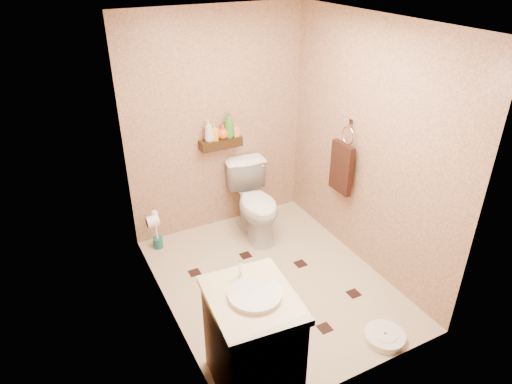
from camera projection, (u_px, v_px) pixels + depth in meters
ground at (273, 282)px, 4.43m from camera, size 2.50×2.50×0.00m
wall_back at (217, 125)px, 4.83m from camera, size 2.00×0.04×2.40m
wall_front at (372, 248)px, 2.88m from camera, size 2.00×0.04×2.40m
wall_left at (160, 197)px, 3.46m from camera, size 0.04×2.50×2.40m
wall_right at (368, 149)px, 4.26m from camera, size 0.04×2.50×2.40m
ceiling at (278, 21)px, 3.28m from camera, size 2.00×2.50×0.02m
wall_shelf at (221, 143)px, 4.86m from camera, size 0.46×0.14×0.10m
floor_accents at (276, 285)px, 4.39m from camera, size 1.33×1.35×0.01m
toilet at (255, 202)px, 4.99m from camera, size 0.53×0.83×0.81m
vanity at (252, 341)px, 3.20m from camera, size 0.63×0.74×0.97m
bathroom_scale at (385, 337)px, 3.77m from camera, size 0.44×0.44×0.07m
toilet_brush at (157, 235)px, 4.86m from camera, size 0.11×0.11×0.46m
towel_ring at (342, 166)px, 4.54m from camera, size 0.12×0.30×0.76m
toilet_paper at (152, 221)px, 4.28m from camera, size 0.12×0.11×0.12m
bottle_a at (209, 130)px, 4.72m from camera, size 0.13×0.13×0.23m
bottle_b at (214, 132)px, 4.76m from camera, size 0.11×0.11×0.18m
bottle_c at (223, 132)px, 4.81m from camera, size 0.13×0.13×0.16m
bottle_d at (229, 125)px, 4.81m from camera, size 0.15×0.15×0.27m
bottle_e at (235, 130)px, 4.87m from camera, size 0.07×0.07×0.14m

